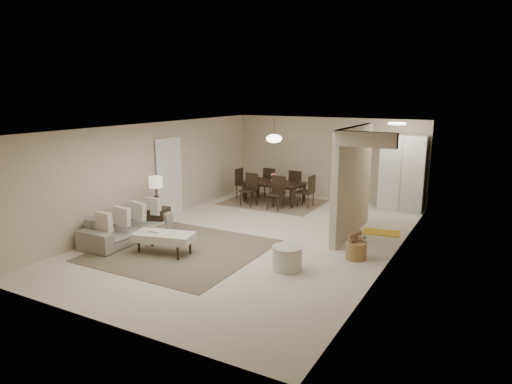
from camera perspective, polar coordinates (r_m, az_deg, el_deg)
The scene contains 22 objects.
floor at distance 10.44m, azimuth 0.05°, elevation -5.71°, with size 9.00×9.00×0.00m, color beige.
ceiling at distance 9.95m, azimuth 0.05°, elevation 8.11°, with size 9.00×9.00×0.00m, color white.
back_wall at distance 14.17m, azimuth 8.85°, elevation 4.16°, with size 6.00×6.00×0.00m, color #C3B093.
left_wall at distance 11.83m, azimuth -12.81°, elevation 2.38°, with size 9.00×9.00×0.00m, color #C3B093.
right_wall at distance 9.10m, azimuth 16.86°, elevation -0.80°, with size 9.00×9.00×0.00m, color #C3B093.
partition at distance 10.57m, azimuth 11.95°, elevation 1.25°, with size 0.15×2.50×2.50m, color #C3B093.
doorway at distance 12.30m, azimuth -10.81°, elevation 1.75°, with size 0.04×0.90×2.04m, color black.
pantry_cabinet at distance 13.26m, azimuth 17.88°, elevation 2.26°, with size 1.20×0.55×2.10m, color silver.
flush_light at distance 12.18m, azimuth 17.20°, elevation 8.16°, with size 0.44×0.44×0.05m, color white.
living_rug at distance 9.74m, azimuth -9.30°, elevation -7.19°, with size 3.20×3.20×0.01m, color brown.
sofa at distance 10.59m, azimuth -15.76°, elevation -4.12°, with size 0.85×2.18×0.64m, color gray.
ottoman_bench at distance 9.53m, azimuth -11.44°, elevation -5.54°, with size 1.31×0.83×0.43m.
side_table at distance 11.23m, azimuth -12.23°, elevation -3.27°, with size 0.48×0.48×0.53m, color black.
table_lamp at distance 11.04m, azimuth -12.43°, elevation 0.87°, with size 0.32×0.32×0.76m.
round_pouf at distance 8.58m, azimuth 3.91°, elevation -8.25°, with size 0.57×0.57×0.44m, color beige.
wicker_basket at distance 9.31m, azimuth 12.42°, elevation -7.15°, with size 0.41×0.41×0.35m, color olive.
dining_rug at distance 13.68m, azimuth 2.21°, elevation -1.31°, with size 2.80×2.10×0.01m, color #816750.
dining_table at distance 13.61m, azimuth 2.22°, elevation -0.06°, with size 1.78×0.99×0.63m, color black.
dining_chairs at distance 13.57m, azimuth 2.22°, elevation 0.58°, with size 2.52×1.87×0.94m.
vase at distance 13.53m, azimuth 2.23°, elevation 1.57°, with size 0.15×0.15×0.16m, color silver.
yellow_mat at distance 11.18m, azimuth 15.42°, elevation -4.89°, with size 0.83×0.51×0.01m, color gold.
pendant_light at distance 13.35m, azimuth 2.27°, elevation 6.69°, with size 0.46×0.46×0.71m.
Camera 1 is at (4.77, -8.70, 3.24)m, focal length 32.00 mm.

